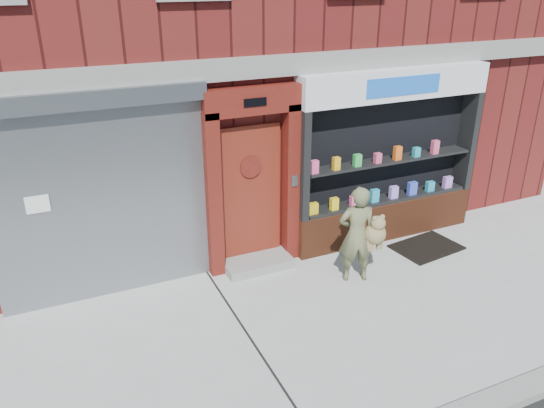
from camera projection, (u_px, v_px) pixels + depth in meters
ground at (353, 312)px, 7.47m from camera, size 80.00×80.00×0.00m
shutter_bay at (99, 185)px, 7.25m from camera, size 3.10×0.30×3.04m
red_door_bay at (253, 180)px, 8.15m from camera, size 1.52×0.58×2.90m
pharmacy_bay at (388, 164)px, 9.09m from camera, size 3.50×0.41×3.00m
woman at (359, 234)px, 7.98m from camera, size 0.75×0.53×1.54m
doormat at (426, 247)px, 9.20m from camera, size 1.21×0.92×0.03m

